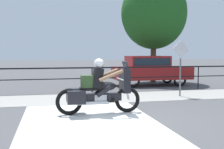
# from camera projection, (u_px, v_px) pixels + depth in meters

# --- Properties ---
(ground_plane) EXTENTS (120.00, 120.00, 0.00)m
(ground_plane) POSITION_uv_depth(u_px,v_px,m) (121.00, 118.00, 7.35)
(ground_plane) COLOR #4C4C4F
(sidewalk_band) EXTENTS (44.00, 2.40, 0.01)m
(sidewalk_band) POSITION_uv_depth(u_px,v_px,m) (99.00, 98.00, 10.65)
(sidewalk_band) COLOR #99968E
(sidewalk_band) RESTS_ON ground
(crosswalk_band) EXTENTS (3.34, 6.00, 0.01)m
(crosswalk_band) POSITION_uv_depth(u_px,v_px,m) (89.00, 122.00, 6.97)
(crosswalk_band) COLOR silver
(crosswalk_band) RESTS_ON ground
(fence_railing) EXTENTS (36.00, 0.05, 1.09)m
(fence_railing) POSITION_uv_depth(u_px,v_px,m) (92.00, 72.00, 12.21)
(fence_railing) COLOR black
(fence_railing) RESTS_ON ground
(motorcycle) EXTENTS (2.40, 0.76, 1.56)m
(motorcycle) POSITION_uv_depth(u_px,v_px,m) (99.00, 89.00, 7.86)
(motorcycle) COLOR black
(motorcycle) RESTS_ON ground
(parked_car) EXTENTS (3.98, 1.72, 1.55)m
(parked_car) POSITION_uv_depth(u_px,v_px,m) (150.00, 69.00, 14.68)
(parked_car) COLOR maroon
(parked_car) RESTS_ON ground
(street_sign) EXTENTS (0.73, 0.06, 2.22)m
(street_sign) POSITION_uv_depth(u_px,v_px,m) (181.00, 61.00, 10.96)
(street_sign) COLOR slate
(street_sign) RESTS_ON ground
(tree_behind_sign) EXTENTS (3.77, 3.77, 6.07)m
(tree_behind_sign) POSITION_uv_depth(u_px,v_px,m) (154.00, 13.00, 16.19)
(tree_behind_sign) COLOR brown
(tree_behind_sign) RESTS_ON ground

